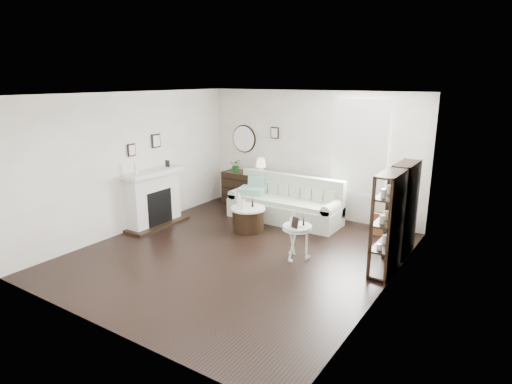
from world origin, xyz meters
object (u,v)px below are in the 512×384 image
Objects in this scene: dresser at (248,190)px; drum_table at (248,219)px; pedestal_table at (297,228)px; sofa at (286,206)px.

drum_table is (0.94, -1.39, -0.16)m from dresser.
drum_table is 1.67m from pedestal_table.
dresser is 3.21m from pedestal_table.
sofa is at bearing -17.68° from dresser.
dresser is at bearing 123.95° from drum_table.
pedestal_table reaches higher than drum_table.
dresser is at bearing 138.73° from pedestal_table.
dresser reaches higher than drum_table.
dresser is 2.04× the size of pedestal_table.
sofa is 1.05m from drum_table.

